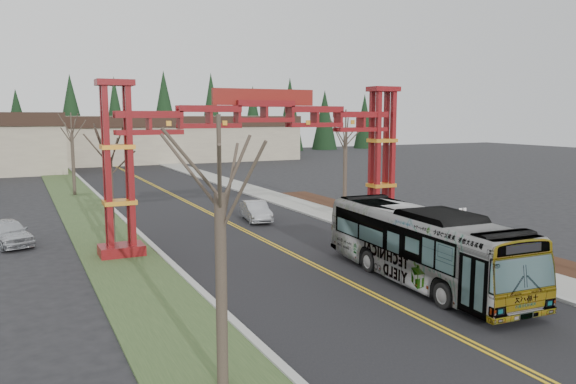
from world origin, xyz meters
TOP-DOWN VIEW (x-y plane):
  - ground at (0.00, 0.00)m, footprint 200.00×200.00m
  - road at (0.00, 25.00)m, footprint 12.00×110.00m
  - lane_line_left at (-0.12, 25.00)m, footprint 0.12×100.00m
  - lane_line_right at (0.12, 25.00)m, footprint 0.12×100.00m
  - curb_right at (6.15, 25.00)m, footprint 0.30×110.00m
  - sidewalk_right at (7.60, 25.00)m, footprint 2.60×110.00m
  - landscape_strip at (10.20, 10.00)m, footprint 2.60×50.00m
  - grass_median at (-8.00, 25.00)m, footprint 4.00×110.00m
  - curb_left at (-6.15, 25.00)m, footprint 0.30×110.00m
  - gateway_arch at (0.00, 18.00)m, footprint 18.20×1.60m
  - retail_building_east at (10.00, 79.95)m, footprint 38.00×20.30m
  - conifer_treeline at (0.25, 92.00)m, footprint 116.10×5.60m
  - transit_bus at (2.84, 7.69)m, footprint 3.36×11.83m
  - silver_sedan at (1.90, 23.90)m, footprint 2.05×4.28m
  - parked_car_near_a at (-13.22, 23.20)m, footprint 2.97×4.67m
  - bare_tree_median_near at (-8.00, 2.51)m, footprint 3.02×3.02m
  - bare_tree_median_mid at (-8.00, 20.79)m, footprint 2.99×2.99m
  - bare_tree_median_far at (-8.00, 42.23)m, footprint 2.90×2.90m
  - bare_tree_right_far at (10.00, 25.54)m, footprint 3.13×3.13m
  - street_sign at (9.67, 12.57)m, footprint 0.46×0.09m
  - barrel_south at (8.89, 17.80)m, footprint 0.52×0.52m
  - barrel_mid at (9.44, 18.05)m, footprint 0.55×0.55m
  - barrel_north at (9.40, 20.53)m, footprint 0.50×0.50m

SIDE VIEW (x-z plane):
  - ground at x=0.00m, z-range 0.00..0.00m
  - road at x=0.00m, z-range 0.00..0.02m
  - lane_line_left at x=-0.12m, z-range 0.02..0.03m
  - lane_line_right at x=0.12m, z-range 0.02..0.03m
  - grass_median at x=-8.00m, z-range 0.00..0.08m
  - landscape_strip at x=10.20m, z-range 0.00..0.12m
  - curb_right at x=6.15m, z-range 0.00..0.15m
  - curb_left at x=-6.15m, z-range 0.00..0.15m
  - sidewalk_right at x=7.60m, z-range 0.01..0.15m
  - barrel_north at x=9.40m, z-range 0.00..0.93m
  - barrel_south at x=8.89m, z-range 0.00..0.96m
  - barrel_mid at x=9.44m, z-range 0.00..1.01m
  - silver_sedan at x=1.90m, z-range 0.00..1.35m
  - parked_car_near_a at x=-13.22m, z-range 0.00..1.48m
  - street_sign at x=9.67m, z-range 0.44..2.47m
  - transit_bus at x=2.84m, z-range 0.00..3.26m
  - retail_building_east at x=10.00m, z-range 0.01..7.01m
  - bare_tree_median_mid at x=-8.00m, z-range 1.42..8.28m
  - bare_tree_median_near at x=-8.00m, z-range 1.57..8.76m
  - bare_tree_median_far at x=-8.00m, z-range 1.74..9.12m
  - bare_tree_right_far at x=10.00m, z-range 1.69..9.27m
  - gateway_arch at x=0.00m, z-range 1.53..10.43m
  - conifer_treeline at x=0.25m, z-range -0.01..12.99m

